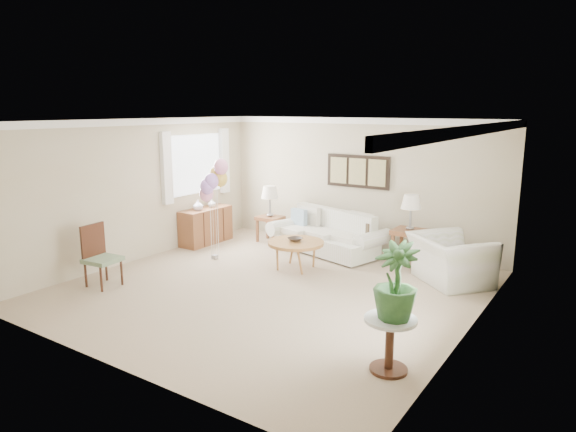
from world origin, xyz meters
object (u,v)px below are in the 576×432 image
(balloon_cluster, at_px, (214,181))
(coffee_table, at_px, (296,244))
(accent_chair, at_px, (99,254))
(sofa, at_px, (329,236))
(armchair, at_px, (450,260))

(balloon_cluster, bearing_deg, coffee_table, 11.70)
(coffee_table, distance_m, balloon_cluster, 1.91)
(coffee_table, relative_size, accent_chair, 1.00)
(sofa, bearing_deg, armchair, -10.30)
(coffee_table, distance_m, armchair, 2.59)
(balloon_cluster, bearing_deg, accent_chair, -104.83)
(armchair, bearing_deg, coffee_table, 58.13)
(sofa, bearing_deg, coffee_table, -88.75)
(accent_chair, xyz_separation_m, balloon_cluster, (0.56, 2.12, 0.98))
(sofa, distance_m, armchair, 2.54)
(armchair, xyz_separation_m, balloon_cluster, (-4.05, -1.10, 1.10))
(armchair, bearing_deg, accent_chair, 75.67)
(coffee_table, xyz_separation_m, accent_chair, (-2.13, -2.44, 0.05))
(accent_chair, bearing_deg, sofa, 60.14)
(sofa, height_order, armchair, sofa)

